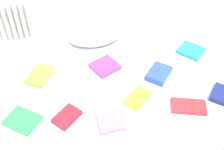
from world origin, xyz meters
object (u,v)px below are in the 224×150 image
at_px(textbook_green, 22,120).
at_px(textbook_yellow, 138,98).
at_px(radiator, 12,22).
at_px(pillow, 95,34).
at_px(textbook_blue, 159,74).
at_px(textbook_teal, 191,51).
at_px(textbook_pink, 111,121).
at_px(textbook_red, 189,106).
at_px(textbook_maroon, 67,117).
at_px(textbook_purple, 105,66).
at_px(textbook_navy, 221,94).
at_px(textbook_lime, 40,76).
at_px(bed, 114,98).

relative_size(textbook_green, textbook_yellow, 1.11).
relative_size(radiator, pillow, 1.19).
height_order(textbook_green, textbook_blue, textbook_blue).
bearing_deg(textbook_yellow, textbook_blue, 2.46).
xyz_separation_m(textbook_teal, textbook_pink, (-0.89, -0.53, -0.00)).
distance_m(textbook_red, textbook_maroon, 0.87).
xyz_separation_m(textbook_green, textbook_teal, (1.47, 0.34, 0.01)).
bearing_deg(radiator, textbook_red, -54.53).
xyz_separation_m(textbook_purple, textbook_green, (-0.69, -0.36, -0.01)).
distance_m(textbook_red, textbook_pink, 0.58).
bearing_deg(textbook_pink, textbook_navy, 2.79).
distance_m(pillow, textbook_green, 1.05).
relative_size(pillow, textbook_lime, 2.21).
bearing_deg(textbook_green, bed, 60.73).
xyz_separation_m(textbook_blue, textbook_pink, (-0.50, -0.33, -0.01)).
xyz_separation_m(bed, textbook_maroon, (-0.43, -0.30, 0.27)).
xyz_separation_m(textbook_blue, textbook_maroon, (-0.78, -0.21, -0.01)).
relative_size(textbook_blue, textbook_lime, 0.94).
bearing_deg(textbook_teal, textbook_pink, -96.21).
distance_m(bed, textbook_red, 0.68).
distance_m(radiator, textbook_red, 2.04).
distance_m(textbook_lime, textbook_maroon, 0.48).
height_order(textbook_navy, textbook_yellow, textbook_navy).
relative_size(textbook_red, textbook_pink, 1.35).
distance_m(textbook_purple, textbook_maroon, 0.58).
distance_m(pillow, textbook_maroon, 0.93).
bearing_deg(textbook_navy, textbook_yellow, 122.66).
bearing_deg(textbook_red, textbook_yellow, 174.83).
relative_size(textbook_yellow, textbook_maroon, 1.06).
relative_size(textbook_navy, textbook_teal, 0.92).
bearing_deg(textbook_red, textbook_pink, -160.43).
distance_m(radiator, textbook_lime, 1.06).
xyz_separation_m(pillow, textbook_red, (0.44, -0.99, -0.04)).
height_order(textbook_navy, textbook_maroon, textbook_navy).
bearing_deg(textbook_pink, textbook_teal, 33.75).
height_order(textbook_red, textbook_navy, textbook_navy).
xyz_separation_m(textbook_purple, textbook_maroon, (-0.40, -0.43, -0.00)).
bearing_deg(textbook_lime, bed, -70.05).
height_order(textbook_purple, textbook_teal, textbook_purple).
bearing_deg(textbook_yellow, textbook_green, 142.16).
xyz_separation_m(pillow, textbook_green, (-0.72, -0.77, -0.05)).
bearing_deg(radiator, textbook_navy, -47.93).
distance_m(radiator, textbook_maroon, 1.54).
xyz_separation_m(textbook_green, textbook_maroon, (0.30, -0.06, 0.01)).
height_order(textbook_teal, textbook_yellow, textbook_yellow).
bearing_deg(textbook_green, textbook_pink, 25.38).
height_order(textbook_green, textbook_yellow, textbook_yellow).
bearing_deg(textbook_purple, textbook_maroon, -153.87).
bearing_deg(textbook_red, bed, 156.12).
relative_size(radiator, textbook_purple, 2.93).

